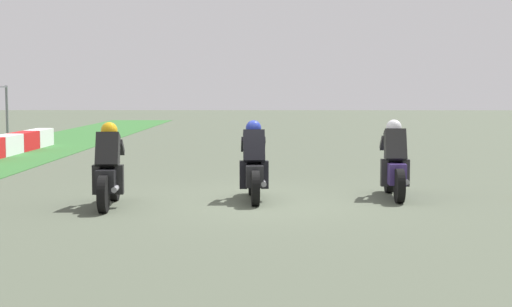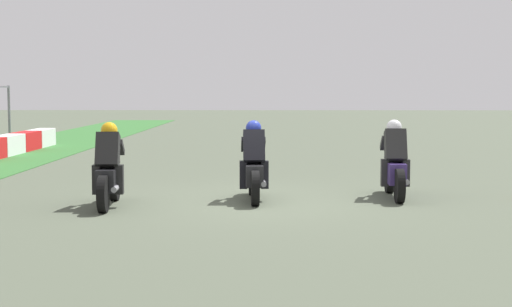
# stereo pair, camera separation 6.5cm
# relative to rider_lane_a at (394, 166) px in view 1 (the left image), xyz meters

# --- Properties ---
(ground_plane) EXTENTS (120.00, 120.00, 0.00)m
(ground_plane) POSITION_rel_rider_lane_a_xyz_m (-0.51, 2.62, -0.62)
(ground_plane) COLOR #4D5544
(rider_lane_a) EXTENTS (2.04, 0.54, 1.51)m
(rider_lane_a) POSITION_rel_rider_lane_a_xyz_m (0.00, 0.00, 0.00)
(rider_lane_a) COLOR black
(rider_lane_a) RESTS_ON ground_plane
(rider_lane_b) EXTENTS (2.04, 0.55, 1.51)m
(rider_lane_b) POSITION_rel_rider_lane_a_xyz_m (-0.36, 2.71, 0.00)
(rider_lane_b) COLOR black
(rider_lane_b) RESTS_ON ground_plane
(rider_lane_c) EXTENTS (2.04, 0.55, 1.51)m
(rider_lane_c) POSITION_rel_rider_lane_a_xyz_m (-1.16, 5.29, 0.00)
(rider_lane_c) COLOR black
(rider_lane_c) RESTS_ON ground_plane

